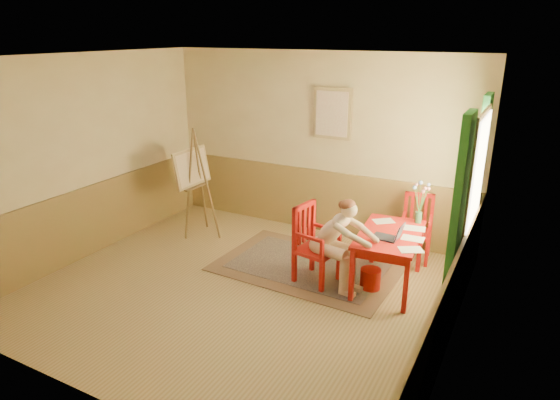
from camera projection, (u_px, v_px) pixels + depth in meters
The scene contains 14 objects.
room at pixel (239, 182), 5.70m from camera, with size 5.04×4.54×2.84m.
wainscot at pixel (272, 230), 6.66m from camera, with size 5.00×4.50×1.00m.
window at pixel (471, 191), 5.56m from camera, with size 0.12×2.01×2.20m.
wall_portrait at pixel (332, 114), 7.26m from camera, with size 0.60×0.05×0.76m.
rug at pixel (307, 266), 6.72m from camera, with size 2.45×1.68×0.02m.
table at pixel (389, 240), 6.02m from camera, with size 0.82×1.26×0.72m.
chair_left at pixel (314, 244), 6.19m from camera, with size 0.54×0.53×1.02m.
chair_back at pixel (416, 227), 6.85m from camera, with size 0.46×0.48×0.93m.
figure at pixel (336, 239), 5.96m from camera, with size 0.92×0.47×1.21m.
laptop at pixel (390, 236), 5.81m from camera, with size 0.37×0.23×0.21m.
papers at pixel (405, 234), 5.97m from camera, with size 0.85×1.02×0.00m.
vase at pixel (420, 204), 6.26m from camera, with size 0.20×0.27×0.54m.
wastebasket at pixel (370, 279), 6.11m from camera, with size 0.25×0.25×0.27m, color red.
easel at pixel (194, 172), 7.53m from camera, with size 0.57×0.75×1.70m.
Camera 1 is at (2.98, -4.59, 3.07)m, focal length 31.44 mm.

